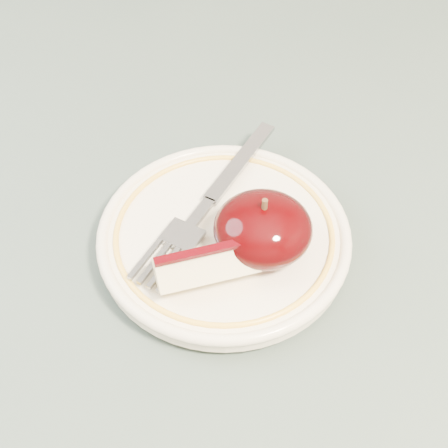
{
  "coord_description": "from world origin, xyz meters",
  "views": [
    {
      "loc": [
        0.05,
        -0.23,
        1.12
      ],
      "look_at": [
        0.05,
        0.06,
        0.78
      ],
      "focal_mm": 50.0,
      "sensor_mm": 36.0,
      "label": 1
    }
  ],
  "objects_px": {
    "table": "(157,376)",
    "apple_half": "(263,229)",
    "plate": "(224,236)",
    "fork": "(209,202)"
  },
  "relations": [
    {
      "from": "table",
      "to": "apple_half",
      "type": "height_order",
      "value": "apple_half"
    },
    {
      "from": "plate",
      "to": "fork",
      "type": "height_order",
      "value": "fork"
    },
    {
      "from": "plate",
      "to": "apple_half",
      "type": "distance_m",
      "value": 0.04
    },
    {
      "from": "plate",
      "to": "apple_half",
      "type": "xyz_separation_m",
      "value": [
        0.03,
        -0.01,
        0.03
      ]
    },
    {
      "from": "plate",
      "to": "fork",
      "type": "bearing_deg",
      "value": 112.88
    },
    {
      "from": "table",
      "to": "fork",
      "type": "relative_size",
      "value": 5.19
    },
    {
      "from": "table",
      "to": "plate",
      "type": "relative_size",
      "value": 4.77
    },
    {
      "from": "apple_half",
      "to": "fork",
      "type": "xyz_separation_m",
      "value": [
        -0.04,
        0.04,
        -0.02
      ]
    },
    {
      "from": "fork",
      "to": "table",
      "type": "bearing_deg",
      "value": -176.08
    },
    {
      "from": "table",
      "to": "fork",
      "type": "xyz_separation_m",
      "value": [
        0.04,
        0.09,
        0.11
      ]
    }
  ]
}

